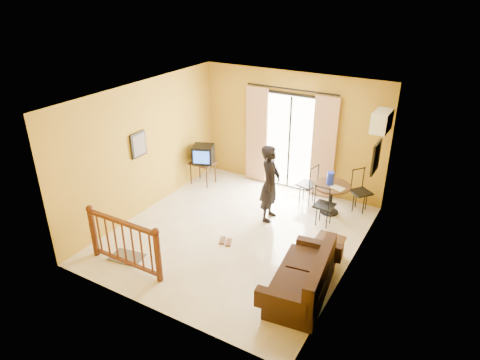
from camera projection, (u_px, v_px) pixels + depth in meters
The scene contains 19 objects.
ground at pixel (237, 234), 8.57m from camera, with size 5.00×5.00×0.00m, color beige.
room_shell at pixel (237, 155), 7.84m from camera, with size 5.00×5.00×5.00m.
balcony_door at pixel (289, 141), 9.96m from camera, with size 2.25×0.14×2.46m.
tv_table at pixel (203, 165), 10.46m from camera, with size 0.57×0.47×0.57m.
television at pixel (203, 154), 10.31m from camera, with size 0.61×0.58×0.44m.
picture_left at pixel (138, 145), 8.74m from camera, with size 0.05×0.42×0.52m.
dining_table at pixel (331, 191), 9.12m from camera, with size 0.80×0.80×0.67m.
water_jug at pixel (330, 178), 9.04m from camera, with size 0.15×0.15×0.28m, color #1427C3.
serving_tray at pixel (338, 188), 8.91m from camera, with size 0.28×0.18×0.02m, color beige.
dining_chairs at pixel (329, 212), 9.36m from camera, with size 1.68×1.45×0.95m.
air_conditioner at pixel (381, 121), 8.22m from camera, with size 0.31×0.60×0.40m.
botanical_print at pixel (376, 157), 7.87m from camera, with size 0.05×0.50×0.60m.
coffee_table at pixel (325, 251), 7.57m from camera, with size 0.50×0.89×0.40m.
bowl at pixel (330, 238), 7.67m from camera, with size 0.20×0.20×0.06m, color #4E301B.
sofa at pixel (304, 280), 6.79m from camera, with size 0.98×1.79×0.81m.
standing_person at pixel (270, 183), 8.77m from camera, with size 0.60×0.39×1.65m, color black.
stair_balustrade at pixel (124, 240), 7.36m from camera, with size 1.63×0.13×1.04m.
doormat at pixel (127, 257), 7.85m from camera, with size 0.60×0.40×0.02m, color #524D42.
sandals at pixel (226, 241), 8.30m from camera, with size 0.33×0.27×0.03m.
Camera 1 is at (3.68, -6.26, 4.68)m, focal length 32.00 mm.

